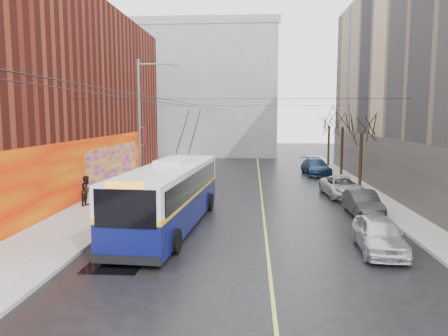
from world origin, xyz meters
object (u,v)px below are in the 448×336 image
Objects in this scene: tree_far at (329,119)px; pedestrian_b at (87,191)px; tree_near at (362,123)px; parked_car_d at (316,167)px; trolleybus at (170,195)px; streetlight_pole at (142,126)px; parked_car_a at (379,235)px; tree_mid at (343,118)px; parked_car_b at (363,203)px; parked_car_c at (342,187)px; pedestrian_a at (126,189)px; following_car at (199,167)px.

tree_far is 28.81m from pedestrian_b.
parked_car_d is at bearing 106.25° from tree_near.
tree_near is 0.51× the size of trolleybus.
streetlight_pole is 0.72× the size of trolleybus.
trolleybus is at bearing 163.08° from parked_car_a.
streetlight_pole is at bearing 144.86° from parked_car_a.
tree_near reaches higher than parked_car_d.
tree_mid is 1.57× the size of parked_car_a.
tree_far is 1.59× the size of parked_car_b.
trolleybus is 9.90m from parked_car_a.
streetlight_pole reaches higher than tree_far.
tree_mid is (15.14, 13.00, 0.41)m from streetlight_pole.
trolleybus reaches higher than parked_car_c.
pedestrian_a reaches higher than parked_car_a.
parked_car_d is 22.30m from pedestrian_b.
parked_car_b is (10.23, 3.24, -0.96)m from trolleybus.
parked_car_b is (-2.00, -23.00, -4.46)m from tree_far.
tree_mid is at bearing 40.65° from streetlight_pole.
tree_far reaches higher than pedestrian_a.
tree_mid is at bearing -31.24° from pedestrian_a.
tree_near is 17.62m from trolleybus.
parked_car_c is 14.42m from pedestrian_a.
streetlight_pole is at bearing -158.38° from tree_near.
pedestrian_b is at bearing 156.63° from parked_car_a.
trolleybus is 2.96× the size of parked_car_a.
parked_car_b is 18.55m from following_car.
tree_mid is at bearing 74.72° from parked_car_c.
tree_far reaches higher than following_car.
pedestrian_a is at bearing -125.39° from streetlight_pole.
tree_far reaches higher than tree_near.
tree_near is 1.23× the size of parked_car_d.
parked_car_a is (-2.98, -22.64, -4.53)m from tree_mid.
parked_car_d is (0.75, 23.27, 0.03)m from parked_car_a.
tree_mid is 16.76m from parked_car_b.
tree_far is 3.80× the size of pedestrian_a.
following_car is at bearing 4.51° from pedestrian_a.
parked_car_a is at bearing -71.77° from following_car.
parked_car_a is 12.31m from parked_car_c.
streetlight_pole is at bearing -18.16° from pedestrian_a.
pedestrian_a is (-15.92, -7.10, -3.96)m from tree_near.
following_car reaches higher than parked_car_b.
pedestrian_a is 0.96× the size of pedestrian_b.
trolleybus is at bearing -134.97° from tree_near.
parked_car_b is at bearing -102.53° from tree_near.
tree_mid is at bearing -90.00° from tree_far.
tree_far is (15.14, 20.00, 0.30)m from streetlight_pole.
tree_far is 0.52× the size of trolleybus.
parked_car_c is at bearing -96.57° from tree_far.
pedestrian_b is (-18.04, -8.09, -3.92)m from tree_near.
trolleybus is 6.36m from pedestrian_a.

